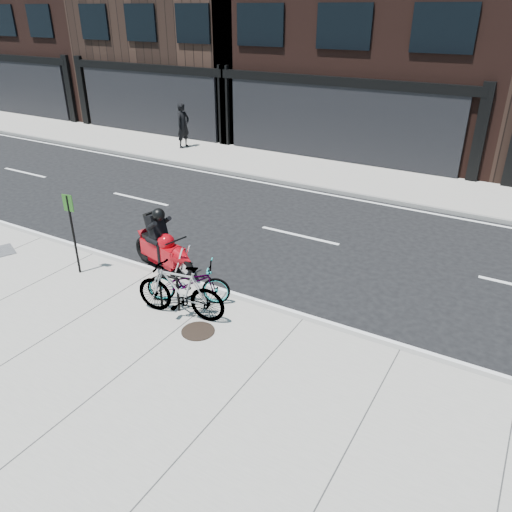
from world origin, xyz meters
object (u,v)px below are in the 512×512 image
Objects in this scene: bicycle_front at (188,282)px; manhole_cover at (198,331)px; bicycle_rear at (180,291)px; pedestrian at (183,125)px; bike_rack at (169,289)px; sign_post at (72,227)px; motorcycle at (165,248)px.

bicycle_front is 2.72× the size of manhole_cover.
bicycle_rear is 1.00× the size of pedestrian.
bike_rack reaches higher than manhole_cover.
manhole_cover is (1.00, -0.39, -0.46)m from bike_rack.
manhole_cover is at bearing -159.70° from bicycle_front.
pedestrian is 0.99× the size of sign_post.
pedestrian is at bearing -152.44° from bicycle_rear.
motorcycle reaches higher than manhole_cover.
sign_post is (-3.90, 0.55, 1.17)m from manhole_cover.
bicycle_rear is at bearing 175.56° from bicycle_front.
bike_rack is 1.17m from manhole_cover.
sign_post is at bearing 69.98° from bicycle_front.
motorcycle is at bearing -142.42° from bicycle_rear.
motorcycle is 2.93m from manhole_cover.
bicycle_rear is 3.33m from sign_post.
pedestrian reaches higher than motorcycle.
pedestrian is 14.63m from manhole_cover.
bike_rack is 0.36× the size of motorcycle.
motorcycle is (-1.63, 1.49, -0.05)m from bicycle_rear.
pedestrian is (-8.49, 11.09, 0.39)m from bicycle_rear.
bicycle_rear is at bearing -13.18° from bike_rack.
bike_rack is 0.41× the size of bicycle_rear.
motorcycle is 1.11× the size of sign_post.
pedestrian is (-6.87, 9.60, 0.44)m from motorcycle.
sign_post is at bearing -149.74° from pedestrian.
bike_rack is 0.46m from bicycle_front.
bike_rack is 1.20× the size of manhole_cover.
bicycle_rear is 0.91m from manhole_cover.
bike_rack is at bearing -35.79° from motorcycle.
motorcycle is at bearing 30.76° from bicycle_front.
motorcycle is 11.81m from pedestrian.
bike_rack is 0.44× the size of bicycle_front.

